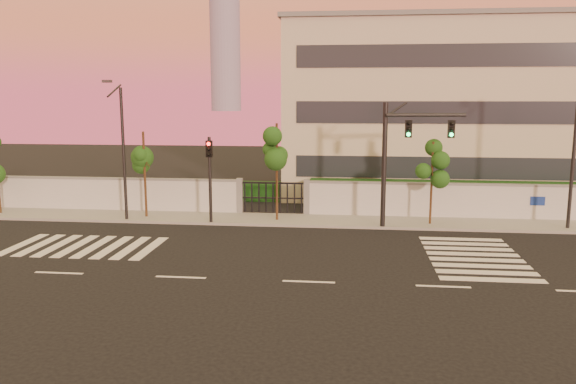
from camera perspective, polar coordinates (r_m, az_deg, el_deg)
name	(u,v)px	position (r m, az deg, el deg)	size (l,w,h in m)	color
ground	(309,282)	(21.60, 2.12, -9.11)	(120.00, 120.00, 0.00)	black
sidewalk	(322,221)	(31.69, 3.50, -2.93)	(60.00, 3.00, 0.15)	gray
perimeter_wall	(325,199)	(32.96, 3.83, -0.68)	(60.00, 0.36, 2.20)	#B6B8BE
hedge_row	(344,195)	(35.68, 5.72, -0.33)	(41.00, 4.25, 1.80)	#13340F
institutional_building	(454,108)	(43.08, 16.53, 8.15)	(24.40, 12.40, 12.25)	beige
road_markings	(280,254)	(25.32, -0.85, -6.27)	(57.00, 7.62, 0.02)	silver
street_tree_c	(145,155)	(32.92, -14.37, 3.66)	(1.63, 1.30, 5.03)	#382314
street_tree_d	(277,150)	(31.00, -1.10, 4.29)	(1.63, 1.30, 5.54)	#382314
street_tree_e	(433,164)	(31.04, 14.50, 2.74)	(1.53, 1.22, 4.61)	#382314
traffic_signal_main	(401,150)	(29.82, 11.40, 4.19)	(4.22, 0.70, 6.68)	black
traffic_signal_secondary	(210,170)	(30.75, -7.96, 2.28)	(0.38, 0.35, 4.83)	black
streetlight_west	(122,147)	(32.32, -16.50, 4.39)	(0.47, 1.88, 7.82)	black
streetlight_east	(576,145)	(32.28, 27.20, 4.31)	(0.50, 2.03, 8.43)	black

